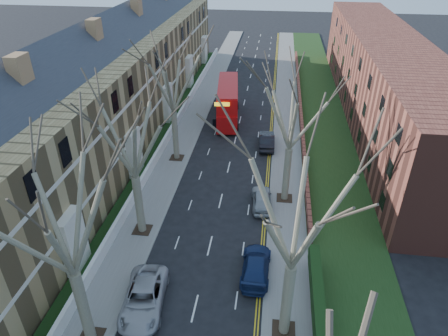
% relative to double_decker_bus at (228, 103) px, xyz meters
% --- Properties ---
extents(pavement_left, '(3.00, 102.00, 0.12)m').
position_rel_double_decker_bus_xyz_m(pavement_left, '(-4.38, -0.12, -2.16)').
color(pavement_left, slate).
rests_on(pavement_left, ground).
extents(pavement_right, '(3.00, 102.00, 0.12)m').
position_rel_double_decker_bus_xyz_m(pavement_right, '(7.62, -0.12, -2.16)').
color(pavement_right, slate).
rests_on(pavement_right, ground).
extents(terrace_left, '(9.70, 78.00, 13.60)m').
position_rel_double_decker_bus_xyz_m(terrace_left, '(-12.02, -8.12, 3.31)').
color(terrace_left, '#957A4C').
rests_on(terrace_left, ground).
extents(flats_right, '(13.97, 54.00, 10.00)m').
position_rel_double_decker_bus_xyz_m(flats_right, '(19.08, 3.88, 2.76)').
color(flats_right, brown).
rests_on(flats_right, ground).
extents(front_wall_left, '(0.30, 78.00, 1.00)m').
position_rel_double_decker_bus_xyz_m(front_wall_left, '(-6.03, -8.12, -1.60)').
color(front_wall_left, white).
rests_on(front_wall_left, ground).
extents(grass_verge_right, '(6.00, 102.00, 0.06)m').
position_rel_double_decker_bus_xyz_m(grass_verge_right, '(12.12, -0.12, -2.07)').
color(grass_verge_right, '#1A3413').
rests_on(grass_verge_right, ground).
extents(tree_left_mid, '(10.50, 10.50, 14.71)m').
position_rel_double_decker_bus_xyz_m(tree_left_mid, '(-4.08, -33.12, 7.34)').
color(tree_left_mid, '#6C644D').
rests_on(tree_left_mid, ground).
extents(tree_left_far, '(10.15, 10.15, 14.22)m').
position_rel_double_decker_bus_xyz_m(tree_left_far, '(-4.08, -23.12, 7.02)').
color(tree_left_far, '#6C644D').
rests_on(tree_left_far, ground).
extents(tree_left_dist, '(10.50, 10.50, 14.71)m').
position_rel_double_decker_bus_xyz_m(tree_left_dist, '(-4.08, -11.12, 7.34)').
color(tree_left_dist, '#6C644D').
rests_on(tree_left_dist, ground).
extents(tree_right_mid, '(10.50, 10.50, 14.71)m').
position_rel_double_decker_bus_xyz_m(tree_right_mid, '(7.32, -31.12, 7.34)').
color(tree_right_mid, '#6C644D').
rests_on(tree_right_mid, ground).
extents(tree_right_far, '(10.15, 10.15, 14.22)m').
position_rel_double_decker_bus_xyz_m(tree_right_far, '(7.32, -17.12, 7.02)').
color(tree_right_far, '#6C644D').
rests_on(tree_right_far, ground).
extents(double_decker_bus, '(3.56, 10.98, 4.52)m').
position_rel_double_decker_bus_xyz_m(double_decker_bus, '(0.00, 0.00, 0.00)').
color(double_decker_bus, '#B90D0D').
rests_on(double_decker_bus, ground).
extents(car_left_far, '(3.10, 5.75, 1.53)m').
position_rel_double_decker_bus_xyz_m(car_left_far, '(-1.61, -30.37, -1.45)').
color(car_left_far, '#A8A8AE').
rests_on(car_left_far, ground).
extents(car_right_near, '(2.06, 4.89, 1.41)m').
position_rel_double_decker_bus_xyz_m(car_right_near, '(5.32, -26.52, -1.51)').
color(car_right_near, navy).
rests_on(car_right_near, ground).
extents(car_right_mid, '(2.14, 4.44, 1.46)m').
position_rel_double_decker_bus_xyz_m(car_right_mid, '(5.32, -18.38, -1.49)').
color(car_right_mid, '#999DA2').
rests_on(car_right_mid, ground).
extents(car_right_far, '(1.84, 4.77, 1.55)m').
position_rel_double_decker_bus_xyz_m(car_right_far, '(5.29, -7.04, -1.45)').
color(car_right_far, black).
rests_on(car_right_far, ground).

